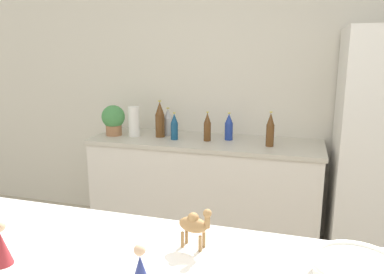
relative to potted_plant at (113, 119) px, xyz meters
name	(u,v)px	position (x,y,z in m)	size (l,w,h in m)	color
wall_back	(247,92)	(1.13, 0.38, 0.24)	(8.00, 0.06, 2.55)	silver
back_counter	(204,189)	(0.83, 0.05, -0.59)	(1.96, 0.63, 0.89)	silver
potted_plant	(113,119)	(0.00, 0.00, 0.00)	(0.21, 0.21, 0.27)	#9E6B47
paper_towel_roll	(134,121)	(0.19, 0.02, -0.02)	(0.10, 0.10, 0.26)	white
back_bottle_0	(270,130)	(1.38, -0.02, -0.01)	(0.06, 0.06, 0.28)	brown
back_bottle_1	(168,122)	(0.47, 0.13, -0.03)	(0.08, 0.08, 0.25)	#B2B7BC
back_bottle_2	(160,120)	(0.43, 0.05, 0.01)	(0.08, 0.08, 0.32)	brown
back_bottle_3	(229,127)	(1.02, 0.11, -0.04)	(0.07, 0.07, 0.23)	navy
back_bottle_4	(174,127)	(0.58, -0.01, -0.04)	(0.06, 0.06, 0.23)	navy
back_bottle_5	(207,127)	(0.86, 0.02, -0.03)	(0.06, 0.06, 0.25)	brown
fruit_bowl	(357,270)	(1.78, -1.94, 0.00)	(0.25, 0.25, 0.06)	white
camel_figurine	(195,224)	(1.30, -1.90, 0.05)	(0.11, 0.06, 0.14)	olive
wise_man_figurine_blue	(1,245)	(0.78, -2.15, 0.03)	(0.06, 0.06, 0.14)	maroon
wise_man_figurine_crimson	(140,268)	(1.21, -2.13, 0.02)	(0.05, 0.05, 0.12)	navy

